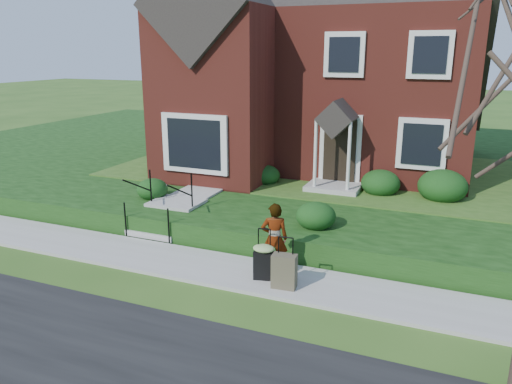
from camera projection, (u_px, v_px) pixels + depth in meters
The scene contains 10 objects.
ground at pixel (220, 271), 11.08m from camera, with size 120.00×120.00×0.00m, color #2D5119.
sidewalk at pixel (220, 269), 11.07m from camera, with size 60.00×1.60×0.08m, color #9E9B93.
terrace at pixel (440, 169), 19.20m from camera, with size 44.00×20.00×0.60m, color black.
walkway at pixel (220, 180), 16.27m from camera, with size 1.20×6.00×0.06m, color #9E9B93.
main_house at pixel (330, 35), 18.25m from camera, with size 10.40×10.20×9.40m.
front_steps at pixel (168, 213), 13.51m from camera, with size 1.40×2.02×1.50m.
foundation_shrubs at pixel (300, 178), 14.99m from camera, with size 9.94×4.79×0.97m.
woman at pixel (274, 239), 10.61m from camera, with size 0.57×0.38×1.57m, color #999999.
suitcase_black at pixel (264, 260), 10.42m from camera, with size 0.53×0.47×1.10m.
suitcase_olive at pixel (284, 271), 10.05m from camera, with size 0.51×0.32×1.07m.
Camera 1 is at (4.63, -9.09, 4.73)m, focal length 35.00 mm.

